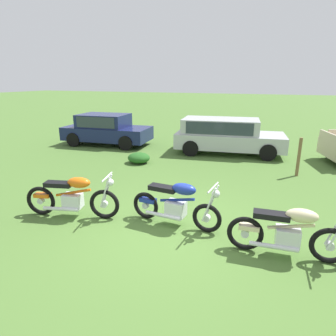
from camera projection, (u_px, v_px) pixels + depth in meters
ground_plane at (172, 229)px, 6.09m from camera, size 120.00×120.00×0.00m
motorcycle_orange at (73, 197)px, 6.52m from camera, size 2.13×0.86×1.02m
motorcycle_blue at (176, 204)px, 6.12m from camera, size 2.03×0.64×1.02m
motorcycle_cream at (288, 232)px, 5.02m from camera, size 2.02×0.64×1.02m
car_navy at (106, 128)px, 13.73m from camera, size 4.15×2.13×1.43m
car_silver at (225, 133)px, 12.14m from camera, size 4.58×2.41×1.43m
fence_post_wooden at (299, 157)px, 9.27m from camera, size 0.10×0.10×1.24m
shrub_low at (139, 158)px, 10.84m from camera, size 0.83×0.78×0.39m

